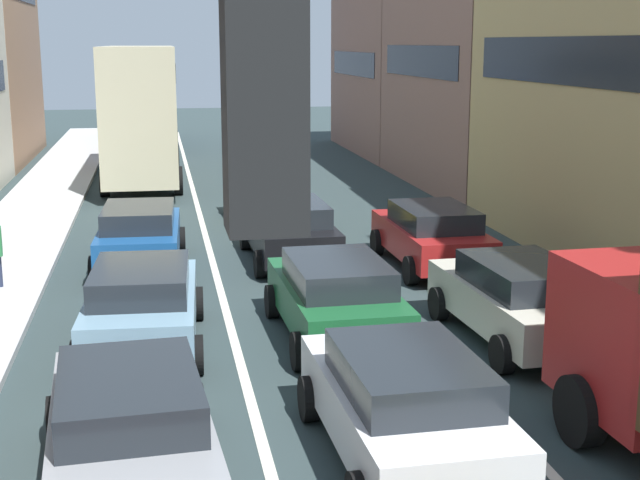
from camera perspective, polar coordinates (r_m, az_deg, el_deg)
The scene contains 15 objects.
sidewalk_left at distance 24.92m, azimuth -18.78°, elevation -0.15°, with size 2.60×64.00×0.14m, color #BBBBBB.
lane_stripe_left at distance 24.68m, azimuth -7.22°, elevation 0.15°, with size 0.16×60.00×0.01m, color silver.
lane_stripe_right at distance 25.08m, azimuth 0.56°, elevation 0.44°, with size 0.16×60.00×0.01m, color silver.
building_row_right at distance 26.93m, azimuth 18.53°, elevation 11.64°, with size 7.20×43.90×13.54m.
sedan_centre_lane_second at distance 11.46m, azimuth 5.35°, elevation -10.21°, with size 2.15×4.34×1.49m.
wagon_left_lane_second at distance 11.02m, azimuth -11.93°, elevation -11.40°, with size 2.28×4.41×1.49m.
hatchback_centre_lane_third at distance 16.00m, azimuth 1.00°, elevation -3.56°, with size 2.14×4.34×1.49m.
sedan_left_lane_third at distance 15.86m, azimuth -11.17°, elevation -3.95°, with size 2.24×4.39×1.49m.
coupe_centre_lane_fourth at distance 21.70m, azimuth -1.92°, elevation 0.69°, with size 2.12×4.33×1.49m.
sedan_left_lane_fourth at distance 21.52m, azimuth -11.33°, elevation 0.35°, with size 2.20×4.37×1.49m.
sedan_centre_lane_fifth at distance 26.45m, azimuth -3.46°, elevation 2.80°, with size 2.22×4.38×1.49m.
sedan_right_lane_behind_truck at distance 16.25m, azimuth 12.46°, elevation -3.61°, with size 2.22×4.38×1.49m.
wagon_right_lane_far at distance 21.26m, azimuth 7.08°, elevation 0.36°, with size 2.10×4.32×1.49m.
bus_mid_queue_primary at distance 34.65m, azimuth -11.26°, elevation 8.24°, with size 2.87×10.52×5.06m.
bus_far_queue_secondary at distance 47.87m, azimuth -11.18°, elevation 8.04°, with size 3.04×10.57×2.90m.
Camera 1 is at (-2.92, -4.10, 5.19)m, focal length 50.61 mm.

